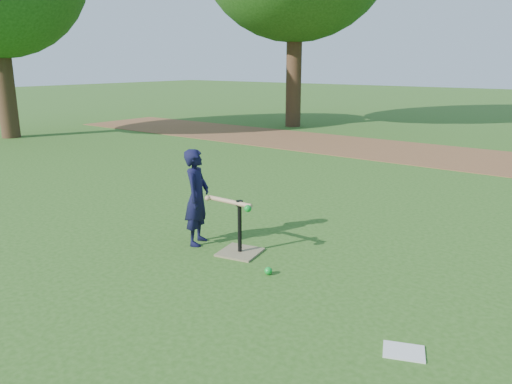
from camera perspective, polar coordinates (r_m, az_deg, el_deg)
The scene contains 7 objects.
ground at distance 5.52m, azimuth -0.54°, elevation -7.56°, with size 80.00×80.00×0.00m, color #285116.
dirt_strip at distance 12.14m, azimuth 21.77°, elevation 3.72°, with size 24.00×3.00×0.01m, color brown.
child at distance 5.83m, azimuth -6.77°, elevation -0.60°, with size 0.41×0.27×1.13m, color black.
wiffle_ball_ground at distance 5.11m, azimuth 1.42°, elevation -8.99°, with size 0.08×0.08×0.08m, color #0D9928.
clipboard at distance 4.03m, azimuth 16.54°, elevation -17.08°, with size 0.30×0.23×0.01m, color silver.
batting_tee at distance 5.62m, azimuth -1.86°, elevation -5.95°, with size 0.51×0.51×0.61m.
swing_action at distance 5.51m, azimuth -2.86°, elevation -1.24°, with size 0.66×0.11×0.09m.
Camera 1 is at (3.14, -4.04, 2.09)m, focal length 35.00 mm.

